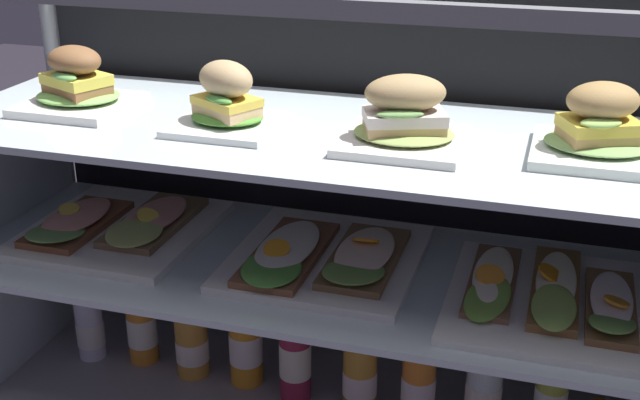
% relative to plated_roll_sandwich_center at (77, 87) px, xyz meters
% --- Properties ---
extents(case_frame, '(1.42, 0.53, 0.90)m').
position_rel_plated_roll_sandwich_center_xyz_m(case_frame, '(0.46, 0.17, -0.18)').
color(case_frame, gray).
rests_on(case_frame, ground).
extents(riser_lower_tier, '(1.35, 0.46, 0.32)m').
position_rel_plated_roll_sandwich_center_xyz_m(riser_lower_tier, '(0.46, 0.01, -0.48)').
color(riser_lower_tier, silver).
rests_on(riser_lower_tier, case_base_deck).
extents(shelf_lower_glass, '(1.37, 0.48, 0.01)m').
position_rel_plated_roll_sandwich_center_xyz_m(shelf_lower_glass, '(0.46, 0.01, -0.31)').
color(shelf_lower_glass, silver).
rests_on(shelf_lower_glass, riser_lower_tier).
extents(riser_upper_tier, '(1.35, 0.46, 0.25)m').
position_rel_plated_roll_sandwich_center_xyz_m(riser_upper_tier, '(0.46, 0.01, -0.18)').
color(riser_upper_tier, silver).
rests_on(riser_upper_tier, shelf_lower_glass).
extents(shelf_upper_glass, '(1.37, 0.48, 0.01)m').
position_rel_plated_roll_sandwich_center_xyz_m(shelf_upper_glass, '(0.46, 0.01, -0.05)').
color(shelf_upper_glass, silver).
rests_on(shelf_upper_glass, riser_upper_tier).
extents(plated_roll_sandwich_center, '(0.19, 0.19, 0.12)m').
position_rel_plated_roll_sandwich_center_xyz_m(plated_roll_sandwich_center, '(0.00, 0.00, 0.00)').
color(plated_roll_sandwich_center, white).
rests_on(plated_roll_sandwich_center, shelf_upper_glass).
extents(plated_roll_sandwich_near_right_corner, '(0.18, 0.18, 0.12)m').
position_rel_plated_roll_sandwich_center_xyz_m(plated_roll_sandwich_near_right_corner, '(0.31, -0.03, 0.00)').
color(plated_roll_sandwich_near_right_corner, white).
rests_on(plated_roll_sandwich_near_right_corner, shelf_upper_glass).
extents(plated_roll_sandwich_far_right, '(0.20, 0.20, 0.12)m').
position_rel_plated_roll_sandwich_center_xyz_m(plated_roll_sandwich_far_right, '(0.62, -0.03, 0.00)').
color(plated_roll_sandwich_far_right, white).
rests_on(plated_roll_sandwich_far_right, shelf_upper_glass).
extents(plated_roll_sandwich_mid_right, '(0.20, 0.20, 0.12)m').
position_rel_plated_roll_sandwich_center_xyz_m(plated_roll_sandwich_mid_right, '(0.91, 0.00, -0.00)').
color(plated_roll_sandwich_mid_right, white).
rests_on(plated_roll_sandwich_mid_right, shelf_upper_glass).
extents(open_sandwich_tray_left_of_center, '(0.34, 0.37, 0.06)m').
position_rel_plated_roll_sandwich_center_xyz_m(open_sandwich_tray_left_of_center, '(0.04, 0.02, -0.29)').
color(open_sandwich_tray_left_of_center, white).
rests_on(open_sandwich_tray_left_of_center, shelf_lower_glass).
extents(open_sandwich_tray_mid_right, '(0.34, 0.38, 0.06)m').
position_rel_plated_roll_sandwich_center_xyz_m(open_sandwich_tray_mid_right, '(0.47, 0.01, -0.29)').
color(open_sandwich_tray_mid_right, white).
rests_on(open_sandwich_tray_mid_right, shelf_lower_glass).
extents(open_sandwich_tray_far_right, '(0.34, 0.37, 0.06)m').
position_rel_plated_roll_sandwich_center_xyz_m(open_sandwich_tray_far_right, '(0.87, -0.01, -0.29)').
color(open_sandwich_tray_far_right, white).
rests_on(open_sandwich_tray_far_right, shelf_lower_glass).
extents(juice_bottle_back_left, '(0.06, 0.06, 0.22)m').
position_rel_plated_roll_sandwich_center_xyz_m(juice_bottle_back_left, '(-0.08, 0.06, -0.55)').
color(juice_bottle_back_left, white).
rests_on(juice_bottle_back_left, case_base_deck).
extents(juice_bottle_back_center, '(0.07, 0.07, 0.25)m').
position_rel_plated_roll_sandwich_center_xyz_m(juice_bottle_back_center, '(0.04, 0.08, -0.53)').
color(juice_bottle_back_center, orange).
rests_on(juice_bottle_back_center, case_base_deck).
extents(juice_bottle_front_right_end, '(0.07, 0.07, 0.20)m').
position_rel_plated_roll_sandwich_center_xyz_m(juice_bottle_front_right_end, '(0.16, 0.07, -0.56)').
color(juice_bottle_front_right_end, gold).
rests_on(juice_bottle_front_right_end, case_base_deck).
extents(juice_bottle_front_middle, '(0.07, 0.07, 0.22)m').
position_rel_plated_roll_sandwich_center_xyz_m(juice_bottle_front_middle, '(0.28, 0.07, -0.54)').
color(juice_bottle_front_middle, orange).
rests_on(juice_bottle_front_middle, case_base_deck).
extents(juice_bottle_front_left_end, '(0.06, 0.06, 0.23)m').
position_rel_plated_roll_sandwich_center_xyz_m(juice_bottle_front_left_end, '(0.40, 0.05, -0.54)').
color(juice_bottle_front_left_end, '#A02442').
rests_on(juice_bottle_front_left_end, case_base_deck).
extents(juice_bottle_tucked_behind, '(0.07, 0.07, 0.21)m').
position_rel_plated_roll_sandwich_center_xyz_m(juice_bottle_tucked_behind, '(0.53, 0.05, -0.55)').
color(juice_bottle_tucked_behind, gold).
rests_on(juice_bottle_tucked_behind, case_base_deck).
extents(juice_bottle_near_post, '(0.07, 0.07, 0.25)m').
position_rel_plated_roll_sandwich_center_xyz_m(juice_bottle_near_post, '(0.65, 0.05, -0.54)').
color(juice_bottle_near_post, orange).
rests_on(juice_bottle_near_post, case_base_deck).
extents(juice_bottle_front_fourth, '(0.07, 0.07, 0.22)m').
position_rel_plated_roll_sandwich_center_xyz_m(juice_bottle_front_fourth, '(0.77, 0.06, -0.54)').
color(juice_bottle_front_fourth, white).
rests_on(juice_bottle_front_fourth, case_base_deck).
extents(juice_bottle_back_right, '(0.06, 0.06, 0.23)m').
position_rel_plated_roll_sandwich_center_xyz_m(juice_bottle_back_right, '(0.90, 0.07, -0.54)').
color(juice_bottle_back_right, '#B8C745').
rests_on(juice_bottle_back_right, case_base_deck).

